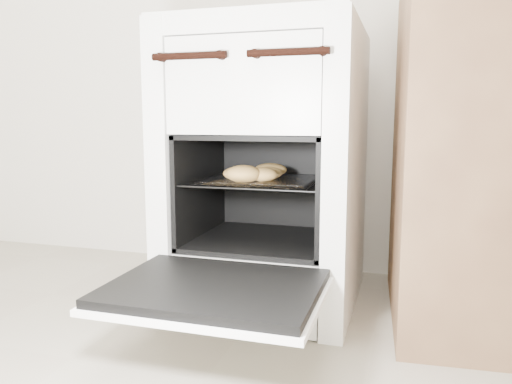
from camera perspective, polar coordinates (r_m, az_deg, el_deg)
stove at (r=1.50m, az=1.43°, el=2.36°), size 0.53×0.59×0.81m
oven_door at (r=1.13m, az=-4.75°, el=-11.17°), size 0.48×0.37×0.03m
oven_rack at (r=1.44m, az=0.81°, el=1.29°), size 0.39×0.37×0.01m
foil_sheet at (r=1.43m, az=0.61°, el=1.41°), size 0.30×0.26×0.01m
baked_rolls at (r=1.39m, az=-0.02°, el=2.22°), size 0.18×0.29×0.05m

